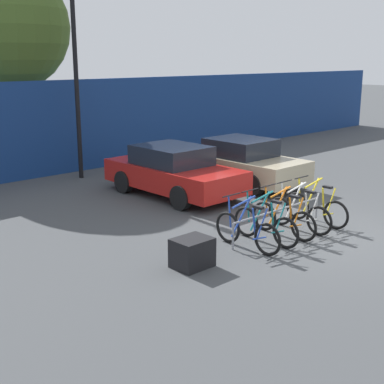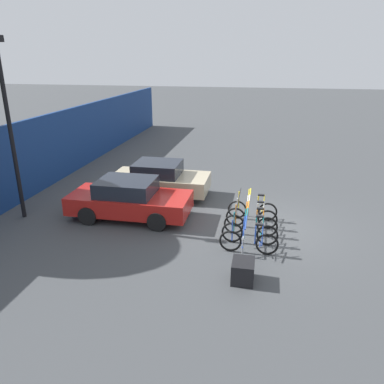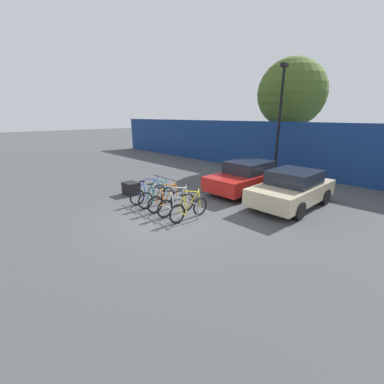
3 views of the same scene
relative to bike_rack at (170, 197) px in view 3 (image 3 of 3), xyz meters
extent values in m
plane|color=#424447|center=(0.66, -0.68, -0.47)|extent=(120.00, 120.00, 0.00)
cube|color=navy|center=(0.66, 8.82, 1.05)|extent=(36.00, 0.16, 3.05)
cylinder|color=gray|center=(0.00, 0.00, 0.08)|extent=(2.92, 0.04, 0.04)
cylinder|color=gray|center=(-1.46, 0.00, -0.20)|extent=(0.04, 0.04, 0.55)
cylinder|color=gray|center=(1.46, 0.00, -0.20)|extent=(0.04, 0.04, 0.55)
torus|color=black|center=(-1.21, -0.68, -0.14)|extent=(0.06, 0.66, 0.66)
torus|color=black|center=(-1.21, 0.38, -0.14)|extent=(0.06, 0.66, 0.66)
cylinder|color=#284CB7|center=(-1.21, 0.01, 0.18)|extent=(0.60, 0.04, 0.76)
cylinder|color=#284CB7|center=(-1.21, -0.04, 0.49)|extent=(0.68, 0.04, 0.16)
cylinder|color=#284CB7|center=(-1.21, -0.33, 0.12)|extent=(0.14, 0.04, 0.63)
cylinder|color=#284CB7|center=(-1.21, -0.53, 0.14)|extent=(0.32, 0.03, 0.58)
cylinder|color=#284CB7|center=(-1.21, -0.48, -0.17)|extent=(0.40, 0.03, 0.08)
cylinder|color=#284CB7|center=(-1.21, 0.33, 0.20)|extent=(0.12, 0.04, 0.69)
cylinder|color=black|center=(-1.21, 0.29, 0.57)|extent=(0.52, 0.03, 0.03)
cube|color=black|center=(-1.21, -0.42, 0.46)|extent=(0.10, 0.22, 0.05)
torus|color=black|center=(-0.63, -0.68, -0.14)|extent=(0.06, 0.66, 0.66)
torus|color=black|center=(-0.63, 0.38, -0.14)|extent=(0.06, 0.66, 0.66)
cylinder|color=#197A7F|center=(-0.63, 0.01, 0.18)|extent=(0.60, 0.04, 0.76)
cylinder|color=#197A7F|center=(-0.63, -0.04, 0.49)|extent=(0.68, 0.04, 0.16)
cylinder|color=#197A7F|center=(-0.63, -0.33, 0.12)|extent=(0.14, 0.04, 0.63)
cylinder|color=#197A7F|center=(-0.63, -0.53, 0.14)|extent=(0.32, 0.03, 0.58)
cylinder|color=#197A7F|center=(-0.63, -0.48, -0.17)|extent=(0.40, 0.03, 0.08)
cylinder|color=#197A7F|center=(-0.63, 0.33, 0.20)|extent=(0.12, 0.04, 0.69)
cylinder|color=black|center=(-0.63, 0.29, 0.57)|extent=(0.52, 0.03, 0.03)
cube|color=black|center=(-0.63, -0.42, 0.46)|extent=(0.10, 0.22, 0.05)
torus|color=black|center=(-0.02, -0.68, -0.14)|extent=(0.06, 0.66, 0.66)
torus|color=black|center=(-0.02, 0.38, -0.14)|extent=(0.06, 0.66, 0.66)
cylinder|color=orange|center=(-0.02, 0.01, 0.18)|extent=(0.60, 0.04, 0.76)
cylinder|color=orange|center=(-0.02, -0.04, 0.49)|extent=(0.68, 0.04, 0.16)
cylinder|color=orange|center=(-0.02, -0.33, 0.12)|extent=(0.14, 0.04, 0.63)
cylinder|color=orange|center=(-0.02, -0.53, 0.14)|extent=(0.32, 0.03, 0.58)
cylinder|color=orange|center=(-0.02, -0.48, -0.17)|extent=(0.40, 0.03, 0.08)
cylinder|color=orange|center=(-0.02, 0.33, 0.20)|extent=(0.12, 0.04, 0.69)
cylinder|color=black|center=(-0.02, 0.29, 0.57)|extent=(0.52, 0.03, 0.03)
cube|color=black|center=(-0.02, -0.42, 0.46)|extent=(0.10, 0.22, 0.05)
torus|color=black|center=(0.55, -0.68, -0.14)|extent=(0.06, 0.66, 0.66)
torus|color=black|center=(0.55, 0.38, -0.14)|extent=(0.06, 0.66, 0.66)
cylinder|color=silver|center=(0.55, 0.01, 0.18)|extent=(0.60, 0.04, 0.76)
cylinder|color=silver|center=(0.55, -0.04, 0.49)|extent=(0.68, 0.04, 0.16)
cylinder|color=silver|center=(0.55, -0.33, 0.12)|extent=(0.14, 0.04, 0.63)
cylinder|color=silver|center=(0.55, -0.53, 0.14)|extent=(0.32, 0.03, 0.58)
cylinder|color=silver|center=(0.55, -0.48, -0.17)|extent=(0.40, 0.03, 0.08)
cylinder|color=silver|center=(0.55, 0.33, 0.20)|extent=(0.12, 0.04, 0.69)
cylinder|color=black|center=(0.55, 0.29, 0.57)|extent=(0.52, 0.03, 0.03)
cube|color=black|center=(0.55, -0.42, 0.46)|extent=(0.10, 0.22, 0.05)
torus|color=black|center=(1.21, -0.68, -0.14)|extent=(0.06, 0.66, 0.66)
torus|color=black|center=(1.21, 0.38, -0.14)|extent=(0.06, 0.66, 0.66)
cylinder|color=yellow|center=(1.21, 0.01, 0.18)|extent=(0.60, 0.04, 0.76)
cylinder|color=yellow|center=(1.21, -0.04, 0.49)|extent=(0.68, 0.04, 0.16)
cylinder|color=yellow|center=(1.21, -0.33, 0.12)|extent=(0.14, 0.04, 0.63)
cylinder|color=yellow|center=(1.21, -0.53, 0.14)|extent=(0.32, 0.03, 0.58)
cylinder|color=yellow|center=(1.21, -0.48, -0.17)|extent=(0.40, 0.03, 0.08)
cylinder|color=yellow|center=(1.21, 0.33, 0.20)|extent=(0.12, 0.04, 0.69)
cylinder|color=black|center=(1.21, 0.29, 0.57)|extent=(0.52, 0.03, 0.03)
cube|color=black|center=(1.21, -0.42, 0.46)|extent=(0.10, 0.22, 0.05)
cube|color=red|center=(0.56, 4.07, 0.09)|extent=(1.80, 4.18, 0.62)
cube|color=#1E232D|center=(0.56, 4.18, 0.66)|extent=(1.58, 1.92, 0.52)
cylinder|color=black|center=(-0.29, 5.28, -0.15)|extent=(0.20, 0.64, 0.64)
cylinder|color=black|center=(1.42, 5.28, -0.15)|extent=(0.20, 0.64, 0.64)
cylinder|color=black|center=(-0.29, 2.86, -0.15)|extent=(0.20, 0.64, 0.64)
cylinder|color=black|center=(1.42, 2.86, -0.15)|extent=(0.20, 0.64, 0.64)
cube|color=#C1B28E|center=(2.94, 3.64, 0.09)|extent=(1.80, 3.90, 0.62)
cube|color=#1E232D|center=(2.94, 3.74, 0.66)|extent=(1.58, 1.79, 0.52)
cylinder|color=black|center=(2.09, 4.77, -0.15)|extent=(0.20, 0.64, 0.64)
cylinder|color=black|center=(3.80, 4.77, -0.15)|extent=(0.20, 0.64, 0.64)
cylinder|color=black|center=(2.09, 2.51, -0.15)|extent=(0.20, 0.64, 0.64)
cylinder|color=black|center=(3.80, 2.51, -0.15)|extent=(0.20, 0.64, 0.64)
cylinder|color=black|center=(-0.12, 7.83, 2.40)|extent=(0.14, 0.14, 5.74)
cube|color=black|center=(-0.12, 7.83, 5.42)|extent=(0.24, 0.44, 0.20)
cube|color=black|center=(-2.67, -0.09, -0.20)|extent=(0.70, 0.56, 0.55)
cylinder|color=brown|center=(-0.98, 10.62, 1.10)|extent=(0.50, 0.50, 3.15)
sphere|color=#425B23|center=(-0.98, 10.62, 4.25)|extent=(4.19, 4.19, 4.19)
camera|label=1|loc=(-9.01, -6.83, 3.30)|focal=50.00mm
camera|label=2|loc=(-10.97, -0.41, 4.91)|focal=35.00mm
camera|label=3|loc=(7.19, -5.67, 2.92)|focal=24.00mm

